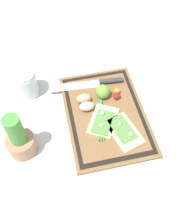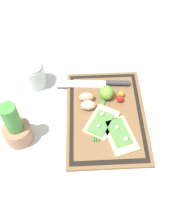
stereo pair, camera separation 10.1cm
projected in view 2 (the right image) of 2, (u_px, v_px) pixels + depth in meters
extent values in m
plane|color=silver|center=(106.00, 116.00, 1.04)|extent=(6.00, 6.00, 0.00)
cube|color=brown|center=(106.00, 116.00, 1.03)|extent=(0.45, 0.31, 0.01)
cube|color=black|center=(106.00, 114.00, 1.02)|extent=(0.42, 0.28, 0.00)
cube|color=brown|center=(106.00, 114.00, 1.02)|extent=(0.39, 0.25, 0.00)
cube|color=beige|center=(120.00, 135.00, 0.96)|extent=(0.17, 0.13, 0.01)
cube|color=#568942|center=(119.00, 132.00, 0.96)|extent=(0.13, 0.10, 0.00)
sphere|color=silver|center=(126.00, 139.00, 0.94)|extent=(0.02, 0.02, 0.02)
sphere|color=silver|center=(117.00, 127.00, 0.97)|extent=(0.01, 0.01, 0.01)
cube|color=beige|center=(102.00, 122.00, 1.00)|extent=(0.17, 0.15, 0.01)
cube|color=#568942|center=(101.00, 123.00, 0.99)|extent=(0.13, 0.11, 0.00)
sphere|color=silver|center=(102.00, 114.00, 1.00)|extent=(0.02, 0.02, 0.02)
sphere|color=silver|center=(99.00, 126.00, 0.97)|extent=(0.01, 0.01, 0.01)
cube|color=silver|center=(81.00, 84.00, 1.11)|extent=(0.06, 0.22, 0.00)
cylinder|color=#38383D|center=(118.00, 83.00, 1.10)|extent=(0.03, 0.10, 0.02)
ellipsoid|color=tan|center=(87.00, 97.00, 1.05)|extent=(0.04, 0.06, 0.04)
ellipsoid|color=beige|center=(88.00, 105.00, 1.02)|extent=(0.04, 0.06, 0.04)
sphere|color=#70A838|center=(107.00, 93.00, 1.05)|extent=(0.06, 0.06, 0.06)
sphere|color=red|center=(120.00, 99.00, 1.05)|extent=(0.03, 0.03, 0.03)
sphere|color=gold|center=(121.00, 94.00, 1.07)|extent=(0.03, 0.03, 0.03)
cylinder|color=#47933D|center=(101.00, 114.00, 1.02)|extent=(0.24, 0.08, 0.01)
cylinder|color=#47933D|center=(101.00, 114.00, 1.02)|extent=(0.24, 0.06, 0.01)
cylinder|color=#47933D|center=(101.00, 114.00, 1.02)|extent=(0.25, 0.04, 0.01)
cylinder|color=#AD7A5B|center=(18.00, 133.00, 0.95)|extent=(0.10, 0.10, 0.07)
cylinder|color=#47933D|center=(13.00, 121.00, 0.89)|extent=(0.06, 0.06, 0.15)
cylinder|color=silver|center=(34.00, 76.00, 1.09)|extent=(0.10, 0.10, 0.10)
cylinder|color=olive|center=(35.00, 81.00, 1.12)|extent=(0.08, 0.08, 0.04)
cylinder|color=silver|center=(31.00, 66.00, 1.05)|extent=(0.09, 0.09, 0.01)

